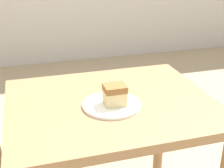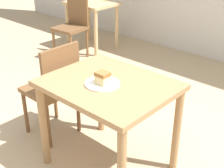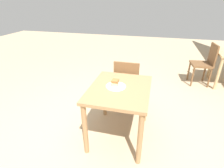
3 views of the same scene
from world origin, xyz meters
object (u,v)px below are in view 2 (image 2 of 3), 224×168
object	(u,v)px
chair_far_corner	(73,24)
plate	(102,84)
chair_near_window	(54,87)
cake_slice	(103,78)
dining_table_far	(92,12)
dining_table_near	(109,98)

from	to	relation	value
chair_far_corner	plate	distance (m)	2.56
chair_near_window	chair_far_corner	size ratio (longest dim) A/B	1.00
chair_far_corner	chair_near_window	bearing A→B (deg)	-51.26
cake_slice	dining_table_far	bearing A→B (deg)	137.40
chair_near_window	plate	xyz separation A→B (m)	(0.64, -0.04, 0.26)
chair_near_window	chair_far_corner	distance (m)	2.03
dining_table_far	chair_near_window	world-z (taller)	chair_near_window
chair_far_corner	cake_slice	xyz separation A→B (m)	(2.07, -1.51, 0.31)
dining_table_near	chair_far_corner	xyz separation A→B (m)	(-2.07, 1.45, -0.13)
dining_table_near	cake_slice	distance (m)	0.19
dining_table_near	cake_slice	world-z (taller)	cake_slice
dining_table_far	chair_near_window	bearing A→B (deg)	-52.07
dining_table_far	cake_slice	distance (m)	2.95
dining_table_far	chair_far_corner	distance (m)	0.50
dining_table_far	plate	distance (m)	2.93
plate	chair_near_window	bearing A→B (deg)	176.41
dining_table_near	cake_slice	size ratio (longest dim) A/B	9.97
dining_table_far	cake_slice	size ratio (longest dim) A/B	8.09
cake_slice	chair_far_corner	bearing A→B (deg)	143.94
dining_table_near	chair_far_corner	bearing A→B (deg)	145.10
dining_table_near	plate	size ratio (longest dim) A/B	3.62
dining_table_far	plate	xyz separation A→B (m)	(2.15, -1.98, 0.18)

